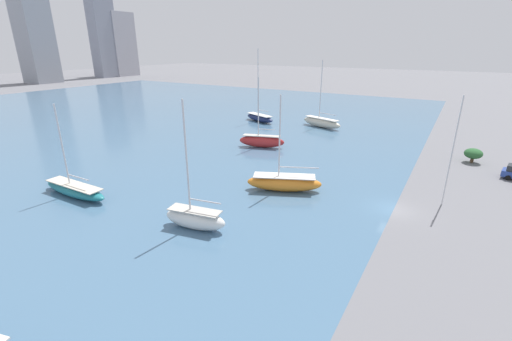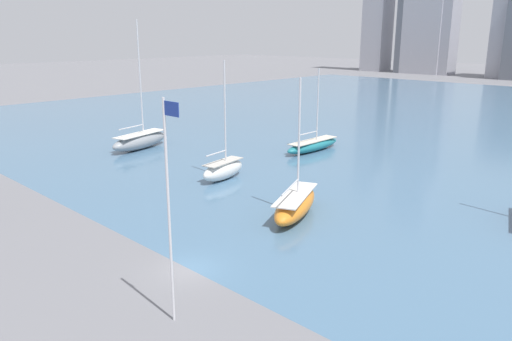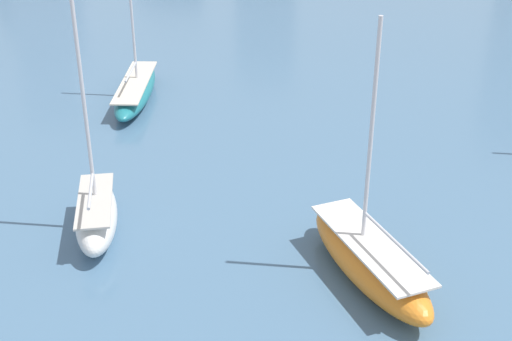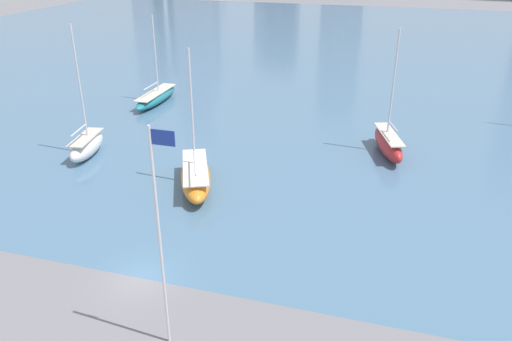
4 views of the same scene
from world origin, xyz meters
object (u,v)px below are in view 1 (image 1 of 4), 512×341
at_px(sailboat_red, 262,141).
at_px(sailboat_cream, 322,122).
at_px(flag_pole, 453,148).
at_px(sailboat_orange, 284,182).
at_px(sailboat_navy, 260,117).
at_px(sailboat_white, 195,218).
at_px(sailboat_teal, 75,189).

distance_m(sailboat_red, sailboat_cream, 20.58).
distance_m(flag_pole, sailboat_orange, 18.57).
distance_m(sailboat_cream, sailboat_navy, 14.61).
xyz_separation_m(flag_pole, sailboat_cream, (29.82, 25.37, -5.41)).
xyz_separation_m(flag_pole, sailboat_white, (-18.20, 20.10, -5.40)).
bearing_deg(sailboat_orange, sailboat_red, 13.90).
distance_m(sailboat_red, sailboat_orange, 19.16).
xyz_separation_m(sailboat_teal, sailboat_orange, (13.95, -20.40, 0.25)).
bearing_deg(sailboat_orange, sailboat_teal, 100.20).
relative_size(sailboat_teal, sailboat_red, 0.90).
relative_size(sailboat_white, sailboat_orange, 1.07).
height_order(sailboat_white, sailboat_navy, sailboat_navy).
xyz_separation_m(sailboat_white, sailboat_red, (27.70, 8.56, 0.06)).
xyz_separation_m(sailboat_teal, sailboat_white, (1.33, -17.15, 0.29)).
bearing_deg(flag_pole, sailboat_orange, 108.32).
distance_m(sailboat_red, sailboat_navy, 21.68).
bearing_deg(sailboat_cream, sailboat_orange, -147.65).
bearing_deg(sailboat_teal, sailboat_red, -17.22).
xyz_separation_m(sailboat_white, sailboat_orange, (12.62, -3.25, -0.04)).
height_order(flag_pole, sailboat_cream, sailboat_cream).
xyz_separation_m(sailboat_cream, sailboat_orange, (-35.40, -8.52, -0.04)).
relative_size(flag_pole, sailboat_red, 1.01).
xyz_separation_m(flag_pole, sailboat_red, (9.51, 28.66, -5.34)).
bearing_deg(sailboat_orange, sailboat_navy, 10.22).
bearing_deg(sailboat_cream, flag_pole, -120.78).
bearing_deg(sailboat_red, sailboat_cream, -27.16).
xyz_separation_m(sailboat_navy, sailboat_orange, (-33.65, -23.02, 0.09)).
relative_size(flag_pole, sailboat_white, 0.97).
relative_size(sailboat_cream, sailboat_orange, 1.20).
height_order(sailboat_white, sailboat_orange, sailboat_white).
relative_size(flag_pole, sailboat_navy, 0.74).
bearing_deg(flag_pole, sailboat_cream, 40.39).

